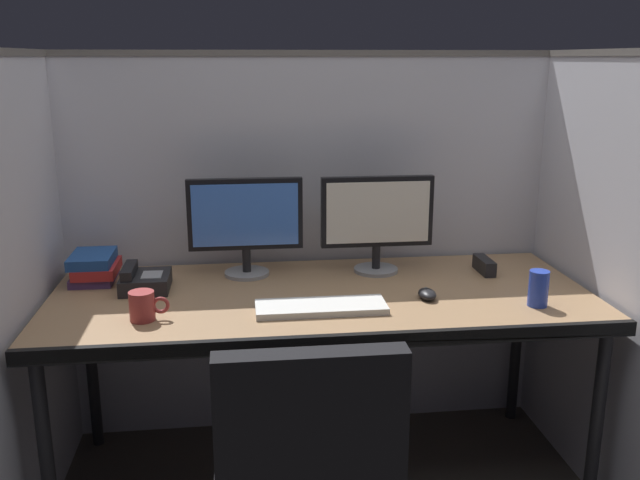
# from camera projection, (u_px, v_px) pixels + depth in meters

# --- Properties ---
(cubicle_partition_rear) EXTENTS (2.21, 0.06, 1.57)m
(cubicle_partition_rear) POSITION_uv_depth(u_px,v_px,m) (309.00, 246.00, 2.83)
(cubicle_partition_rear) COLOR silver
(cubicle_partition_rear) RESTS_ON ground
(cubicle_partition_left) EXTENTS (0.06, 1.41, 1.57)m
(cubicle_partition_left) POSITION_uv_depth(u_px,v_px,m) (18.00, 301.00, 2.19)
(cubicle_partition_left) COLOR silver
(cubicle_partition_left) RESTS_ON ground
(cubicle_partition_right) EXTENTS (0.06, 1.41, 1.57)m
(cubicle_partition_right) POSITION_uv_depth(u_px,v_px,m) (603.00, 278.00, 2.42)
(cubicle_partition_right) COLOR silver
(cubicle_partition_right) RESTS_ON ground
(desk) EXTENTS (1.90, 0.80, 0.74)m
(desk) POSITION_uv_depth(u_px,v_px,m) (322.00, 307.00, 2.42)
(desk) COLOR #997551
(desk) RESTS_ON ground
(monitor_left) EXTENTS (0.43, 0.17, 0.37)m
(monitor_left) POSITION_uv_depth(u_px,v_px,m) (245.00, 220.00, 2.56)
(monitor_left) COLOR gray
(monitor_left) RESTS_ON desk
(monitor_right) EXTENTS (0.43, 0.17, 0.37)m
(monitor_right) POSITION_uv_depth(u_px,v_px,m) (377.00, 218.00, 2.60)
(monitor_right) COLOR gray
(monitor_right) RESTS_ON desk
(keyboard_main) EXTENTS (0.43, 0.15, 0.02)m
(keyboard_main) POSITION_uv_depth(u_px,v_px,m) (321.00, 307.00, 2.25)
(keyboard_main) COLOR silver
(keyboard_main) RESTS_ON desk
(computer_mouse) EXTENTS (0.06, 0.10, 0.04)m
(computer_mouse) POSITION_uv_depth(u_px,v_px,m) (427.00, 294.00, 2.35)
(computer_mouse) COLOR black
(computer_mouse) RESTS_ON desk
(red_stapler) EXTENTS (0.04, 0.15, 0.06)m
(red_stapler) POSITION_uv_depth(u_px,v_px,m) (484.00, 265.00, 2.64)
(red_stapler) COLOR black
(red_stapler) RESTS_ON desk
(book_stack) EXTENTS (0.16, 0.22, 0.11)m
(book_stack) POSITION_uv_depth(u_px,v_px,m) (95.00, 267.00, 2.53)
(book_stack) COLOR #4C3366
(book_stack) RESTS_ON desk
(desk_phone) EXTENTS (0.17, 0.19, 0.09)m
(desk_phone) POSITION_uv_depth(u_px,v_px,m) (144.00, 281.00, 2.44)
(desk_phone) COLOR black
(desk_phone) RESTS_ON desk
(coffee_mug) EXTENTS (0.13, 0.08, 0.09)m
(coffee_mug) POSITION_uv_depth(u_px,v_px,m) (143.00, 306.00, 2.15)
(coffee_mug) COLOR #993333
(coffee_mug) RESTS_ON desk
(soda_can) EXTENTS (0.07, 0.07, 0.12)m
(soda_can) POSITION_uv_depth(u_px,v_px,m) (538.00, 288.00, 2.27)
(soda_can) COLOR #263FB2
(soda_can) RESTS_ON desk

